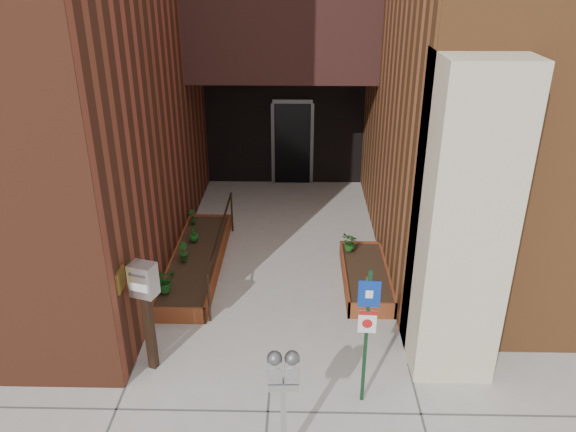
{
  "coord_description": "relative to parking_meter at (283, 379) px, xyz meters",
  "views": [
    {
      "loc": [
        0.39,
        -6.57,
        5.42
      ],
      "look_at": [
        0.2,
        1.8,
        1.53
      ],
      "focal_mm": 35.0,
      "sensor_mm": 36.0,
      "label": 1
    }
  ],
  "objects": [
    {
      "name": "handrail",
      "position": [
        -1.28,
        4.42,
        -0.49
      ],
      "size": [
        0.04,
        3.34,
        0.9
      ],
      "color": "black",
      "rests_on": "ground"
    },
    {
      "name": "shrub_left_d",
      "position": [
        -2.08,
        5.8,
        -0.77
      ],
      "size": [
        0.25,
        0.25,
        0.34
      ],
      "primitive_type": "imported",
      "rotation": [
        0.0,
        0.0,
        5.46
      ],
      "color": "#1A4F16",
      "rests_on": "planter_left"
    },
    {
      "name": "shrub_left_a",
      "position": [
        -2.08,
        3.19,
        -0.73
      ],
      "size": [
        0.51,
        0.51,
        0.4
      ],
      "primitive_type": "imported",
      "rotation": [
        0.0,
        0.0,
        0.61
      ],
      "color": "#185217",
      "rests_on": "planter_left"
    },
    {
      "name": "shrub_right_c",
      "position": [
        1.12,
        4.68,
        -0.77
      ],
      "size": [
        0.4,
        0.4,
        0.33
      ],
      "primitive_type": "imported",
      "rotation": [
        0.0,
        0.0,
        4.27
      ],
      "color": "#1E5418",
      "rests_on": "planter_right"
    },
    {
      "name": "shrub_left_c",
      "position": [
        -1.92,
        5.03,
        -0.77
      ],
      "size": [
        0.27,
        0.27,
        0.34
      ],
      "primitive_type": "imported",
      "rotation": [
        0.0,
        0.0,
        3.98
      ],
      "color": "#1B5E1B",
      "rests_on": "planter_left"
    },
    {
      "name": "shrub_right_b",
      "position": [
        1.17,
        4.67,
        -0.76
      ],
      "size": [
        0.24,
        0.24,
        0.35
      ],
      "primitive_type": "imported",
      "rotation": [
        0.0,
        0.0,
        2.74
      ],
      "color": "#1C5418",
      "rests_on": "planter_right"
    },
    {
      "name": "sign_post",
      "position": [
        1.02,
        1.02,
        -0.0
      ],
      "size": [
        0.27,
        0.07,
        2.01
      ],
      "color": "#12311A",
      "rests_on": "ground"
    },
    {
      "name": "payment_dropbox",
      "position": [
        -1.93,
        1.63,
        -0.01
      ],
      "size": [
        0.4,
        0.34,
        1.71
      ],
      "color": "black",
      "rests_on": "ground"
    },
    {
      "name": "shrub_right_a",
      "position": [
        1.32,
        3.1,
        -0.76
      ],
      "size": [
        0.26,
        0.26,
        0.35
      ],
      "primitive_type": "imported",
      "rotation": [
        0.0,
        0.0,
        1.09
      ],
      "color": "#2C631C",
      "rests_on": "planter_right"
    },
    {
      "name": "shrub_left_b",
      "position": [
        -1.97,
        4.24,
        -0.76
      ],
      "size": [
        0.27,
        0.27,
        0.35
      ],
      "primitive_type": "imported",
      "rotation": [
        0.0,
        0.0,
        2.36
      ],
      "color": "#1D5016",
      "rests_on": "planter_left"
    },
    {
      "name": "ground",
      "position": [
        -0.23,
        1.77,
        -1.24
      ],
      "size": [
        80.0,
        80.0,
        0.0
      ],
      "primitive_type": "plane",
      "color": "#9E9991",
      "rests_on": "ground"
    },
    {
      "name": "parking_meter",
      "position": [
        0.0,
        0.0,
        0.0
      ],
      "size": [
        0.36,
        0.17,
        1.6
      ],
      "color": "#99999B",
      "rests_on": "ground"
    },
    {
      "name": "planter_right",
      "position": [
        1.37,
        3.97,
        -1.1
      ],
      "size": [
        0.8,
        2.2,
        0.3
      ],
      "color": "maroon",
      "rests_on": "ground"
    },
    {
      "name": "planter_left",
      "position": [
        -1.78,
        4.47,
        -1.1
      ],
      "size": [
        0.9,
        3.6,
        0.3
      ],
      "color": "maroon",
      "rests_on": "ground"
    }
  ]
}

